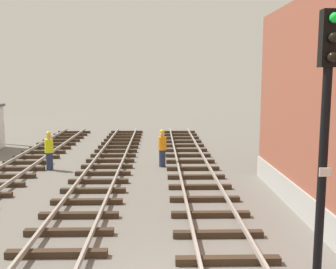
{
  "coord_description": "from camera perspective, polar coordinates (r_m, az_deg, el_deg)",
  "views": [
    {
      "loc": [
        -0.58,
        -7.36,
        4.4
      ],
      "look_at": [
        -0.2,
        9.06,
        2.06
      ],
      "focal_mm": 42.99,
      "sensor_mm": 36.0,
      "label": 1
    }
  ],
  "objects": [
    {
      "name": "signal_mast",
      "position": [
        8.58,
        21.43,
        1.92
      ],
      "size": [
        0.36,
        0.4,
        5.69
      ],
      "color": "black",
      "rests_on": "ground"
    },
    {
      "name": "track_worker_foreground",
      "position": [
        19.84,
        -0.82,
        -1.96
      ],
      "size": [
        0.4,
        0.4,
        1.87
      ],
      "color": "#262D4C",
      "rests_on": "ground"
    },
    {
      "name": "track_worker_distant",
      "position": [
        19.96,
        -16.5,
        -2.24
      ],
      "size": [
        0.4,
        0.4,
        1.87
      ],
      "color": "#262D4C",
      "rests_on": "ground"
    }
  ]
}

